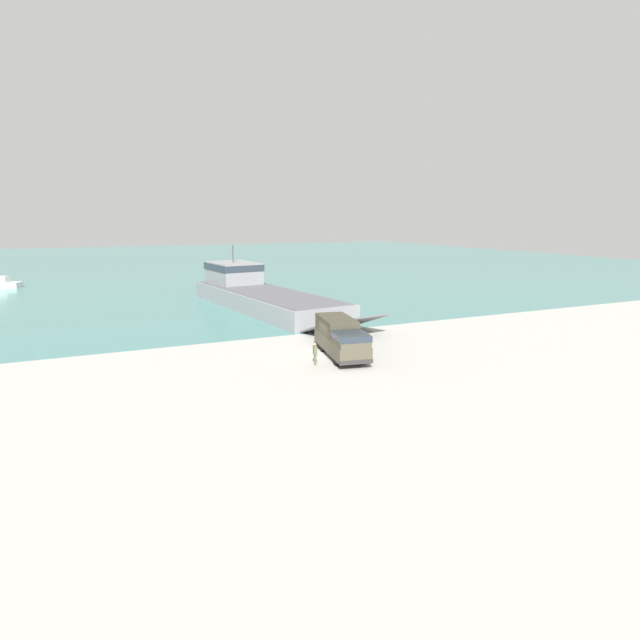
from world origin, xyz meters
TOP-DOWN VIEW (x-y plane):
  - ground_plane at (0.00, 0.00)m, footprint 240.00×240.00m
  - water_surface at (0.00, 97.35)m, footprint 240.00×180.00m
  - landing_craft at (2.26, 24.59)m, footprint 11.99×34.83m
  - military_truck at (1.28, -1.33)m, footprint 3.87×8.17m
  - soldier_on_ramp at (-1.64, -2.81)m, footprint 0.30×0.47m

SIDE VIEW (x-z plane):
  - ground_plane at x=0.00m, z-range 0.00..0.00m
  - water_surface at x=0.00m, z-range 0.00..0.01m
  - soldier_on_ramp at x=-1.64m, z-range 0.13..1.85m
  - military_truck at x=1.28m, z-range 0.08..3.02m
  - landing_craft at x=2.26m, z-range -1.94..5.48m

